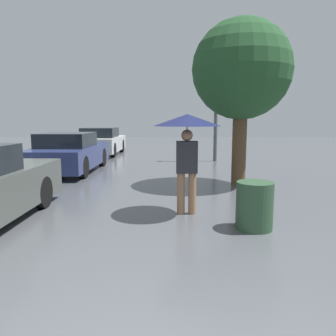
% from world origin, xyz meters
% --- Properties ---
extents(pedestrian, '(1.18, 1.18, 1.77)m').
position_xyz_m(pedestrian, '(0.37, 4.40, 1.48)').
color(pedestrian, '#9E7051').
rests_on(pedestrian, ground_plane).
extents(parked_car_middle, '(1.75, 4.07, 1.26)m').
position_xyz_m(parked_car_middle, '(-3.24, 9.17, 0.60)').
color(parked_car_middle, navy).
rests_on(parked_car_middle, ground_plane).
extents(parked_car_farthest, '(1.77, 3.96, 1.29)m').
position_xyz_m(parked_car_farthest, '(-3.34, 14.38, 0.61)').
color(parked_car_farthest, silver).
rests_on(parked_car_farthest, ground_plane).
extents(tree, '(2.45, 2.45, 4.12)m').
position_xyz_m(tree, '(1.81, 7.04, 2.86)').
color(tree, brown).
rests_on(tree, ground_plane).
extents(street_lamp, '(0.31, 0.31, 4.70)m').
position_xyz_m(street_lamp, '(1.83, 11.91, 2.79)').
color(street_lamp, '#515456').
rests_on(street_lamp, ground_plane).
extents(trash_bin, '(0.56, 0.56, 0.73)m').
position_xyz_m(trash_bin, '(1.38, 3.60, 0.37)').
color(trash_bin, '#2D4C33').
rests_on(trash_bin, ground_plane).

